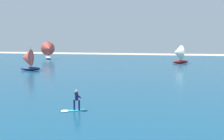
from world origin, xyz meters
name	(u,v)px	position (x,y,z in m)	size (l,w,h in m)	color
ocean	(150,69)	(0.00, 51.61, 0.05)	(160.00, 90.00, 0.10)	navy
kitesurfer	(74,103)	(-3.64, 19.86, 0.70)	(2.01, 1.35, 1.67)	#26B2CC
sailboat_far_left	(27,60)	(-21.33, 44.58, 2.07)	(3.76, 3.24, 4.30)	navy
sailboat_far_right	(48,50)	(-29.79, 71.55, 2.61)	(4.59, 4.92, 5.47)	white
sailboat_mid_right	(178,54)	(5.40, 64.91, 2.25)	(4.16, 3.73, 4.69)	maroon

